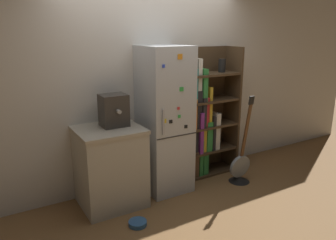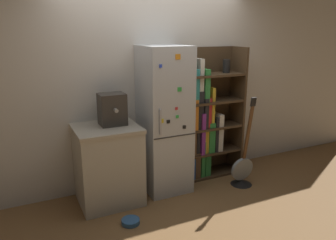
# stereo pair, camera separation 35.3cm
# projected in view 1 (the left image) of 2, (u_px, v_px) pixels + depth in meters

# --- Properties ---
(ground_plane) EXTENTS (16.00, 16.00, 0.00)m
(ground_plane) POSITION_uv_depth(u_px,v_px,m) (171.00, 192.00, 4.19)
(ground_plane) COLOR olive
(wall_back) EXTENTS (8.00, 0.05, 2.60)m
(wall_back) POSITION_uv_depth(u_px,v_px,m) (152.00, 86.00, 4.24)
(wall_back) COLOR silver
(wall_back) RESTS_ON ground_plane
(refrigerator) EXTENTS (0.55, 0.61, 1.83)m
(refrigerator) POSITION_uv_depth(u_px,v_px,m) (165.00, 120.00, 4.08)
(refrigerator) COLOR silver
(refrigerator) RESTS_ON ground_plane
(bookshelf) EXTENTS (0.83, 0.37, 1.79)m
(bookshelf) POSITION_uv_depth(u_px,v_px,m) (202.00, 120.00, 4.55)
(bookshelf) COLOR #4C3823
(bookshelf) RESTS_ON ground_plane
(kitchen_counter) EXTENTS (0.73, 0.67, 0.94)m
(kitchen_counter) POSITION_uv_depth(u_px,v_px,m) (110.00, 167.00, 3.80)
(kitchen_counter) COLOR #BCB7A8
(kitchen_counter) RESTS_ON ground_plane
(espresso_machine) EXTENTS (0.30, 0.30, 0.37)m
(espresso_machine) POSITION_uv_depth(u_px,v_px,m) (114.00, 110.00, 3.72)
(espresso_machine) COLOR #38332D
(espresso_machine) RESTS_ON kitchen_counter
(guitar) EXTENTS (0.32, 0.29, 1.21)m
(guitar) POSITION_uv_depth(u_px,v_px,m) (240.00, 170.00, 4.44)
(guitar) COLOR black
(guitar) RESTS_ON ground_plane
(pet_bowl) EXTENTS (0.20, 0.20, 0.05)m
(pet_bowl) POSITION_uv_depth(u_px,v_px,m) (138.00, 223.00, 3.47)
(pet_bowl) COLOR #3366A5
(pet_bowl) RESTS_ON ground_plane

